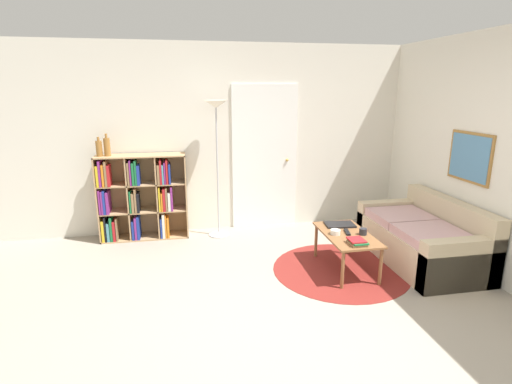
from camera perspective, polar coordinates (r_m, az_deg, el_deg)
name	(u,v)px	position (r m, az deg, el deg)	size (l,w,h in m)	color
ground_plane	(299,335)	(3.55, 6.14, -19.70)	(14.00, 14.00, 0.00)	gray
wall_back	(245,140)	(5.72, -1.54, 7.47)	(7.57, 0.11, 2.60)	silver
wall_right	(455,149)	(5.32, 26.58, 5.52)	(0.08, 5.78, 2.60)	silver
rug	(340,270)	(4.71, 11.95, -10.79)	(1.52, 1.52, 0.01)	maroon
bookshelf	(139,197)	(5.60, -16.36, -0.75)	(1.16, 0.34, 1.15)	tan
floor_lamp	(216,124)	(5.31, -5.69, 9.69)	(0.31, 0.31, 1.85)	#B7B7BC
couch	(425,239)	(5.15, 22.96, -6.25)	(0.87, 1.58, 0.74)	#CCB793
coffee_table	(347,238)	(4.58, 12.82, -6.39)	(0.50, 0.90, 0.43)	brown
laptop	(340,224)	(4.81, 11.87, -4.56)	(0.35, 0.25, 0.02)	black
bowl	(335,232)	(4.50, 11.28, -5.63)	(0.11, 0.11, 0.05)	silver
book_stack_on_table	(357,242)	(4.27, 14.26, -6.93)	(0.17, 0.20, 0.05)	olive
cup	(363,232)	(4.56, 15.04, -5.48)	(0.08, 0.08, 0.07)	#28282D
remote	(347,232)	(4.58, 12.90, -5.61)	(0.08, 0.18, 0.02)	black
bottle_left	(99,148)	(5.51, -21.51, 5.83)	(0.08, 0.08, 0.25)	olive
bottle_middle	(107,147)	(5.49, -20.51, 6.08)	(0.08, 0.08, 0.29)	olive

